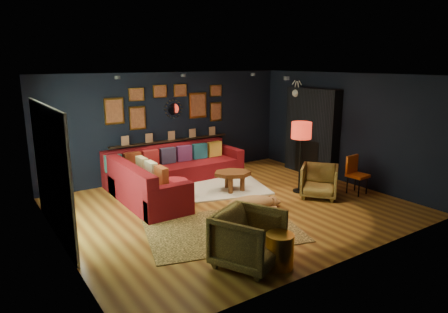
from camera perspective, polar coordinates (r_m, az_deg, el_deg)
floor at (r=8.11m, az=1.24°, el=-7.18°), size 6.50×6.50×0.00m
room_walls at (r=7.69m, az=1.30°, el=4.00°), size 6.50×6.50×6.50m
sectional at (r=9.20m, az=-8.40°, el=-2.67°), size 3.41×2.69×0.86m
ledge at (r=10.09m, az=-7.52°, el=2.28°), size 3.20×0.12×0.04m
gallery_wall at (r=9.98m, az=-7.84°, el=7.30°), size 3.15×0.04×1.02m
sunburst_mirror at (r=10.05m, az=-7.24°, el=6.74°), size 0.47×0.16×0.47m
fireplace at (r=10.46m, az=12.39°, el=3.05°), size 0.31×1.60×2.20m
deer_head at (r=10.72m, az=10.90°, el=8.91°), size 0.50×0.28×0.45m
sliding_door at (r=7.12m, az=-23.44°, el=-1.96°), size 0.06×2.80×2.20m
ceiling_spots at (r=8.26m, az=-1.92°, el=11.39°), size 3.30×2.50×0.06m
shag_rug at (r=9.25m, az=-2.20°, el=-4.43°), size 2.90×2.42×0.03m
leopard_rug at (r=7.04m, az=-0.18°, el=-10.40°), size 2.99×2.48×0.01m
coffee_table at (r=8.91m, az=1.24°, el=-2.71°), size 1.04×0.93×0.43m
pouf at (r=8.55m, az=-7.13°, el=-4.59°), size 0.58×0.58×0.38m
armchair_left at (r=5.78m, az=3.54°, el=-11.28°), size 1.13×1.10×0.89m
armchair_right at (r=8.80m, az=13.47°, el=-3.24°), size 1.01×1.02×0.77m
gold_stool at (r=5.84m, az=7.95°, el=-13.19°), size 0.40×0.40×0.50m
orange_chair at (r=9.25m, az=18.24°, el=-2.04°), size 0.42×0.42×0.84m
floor_lamp at (r=8.83m, az=10.98°, el=3.22°), size 0.44×0.44×1.58m
dog at (r=7.82m, az=3.88°, el=-6.28°), size 1.42×0.98×0.41m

